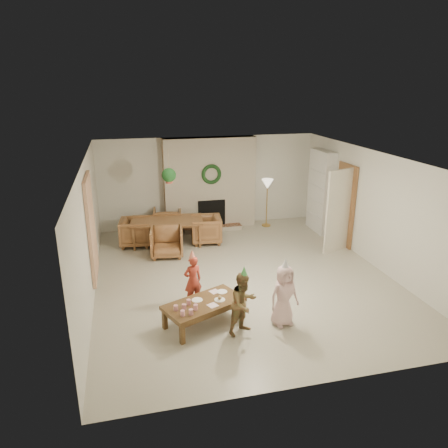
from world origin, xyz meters
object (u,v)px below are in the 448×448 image
object	(u,v)px
dining_chair_far	(168,221)
child_red	(193,280)
dining_chair_left	(136,232)
child_plaid	(244,303)
coffee_table_top	(204,304)
dining_chair_near	(167,242)
dining_chair_right	(206,229)
child_pink	(284,295)
dining_table	(167,232)

from	to	relation	value
dining_chair_far	child_red	distance (m)	3.94
dining_chair_left	child_plaid	xyz separation A→B (m)	(1.53, -4.38, 0.18)
dining_chair_left	coffee_table_top	xyz separation A→B (m)	(0.96, -3.97, 0.03)
dining_chair_far	coffee_table_top	bearing A→B (deg)	98.06
coffee_table_top	child_plaid	size ratio (longest dim) A/B	1.26
dining_chair_near	child_plaid	world-z (taller)	child_plaid
dining_chair_near	dining_chair_right	distance (m)	1.25
dining_chair_left	child_pink	distance (m)	4.85
dining_chair_right	coffee_table_top	xyz separation A→B (m)	(-0.79, -3.76, 0.03)
dining_chair_far	coffee_table_top	xyz separation A→B (m)	(0.09, -4.65, 0.03)
dining_table	child_red	xyz separation A→B (m)	(0.12, -3.17, 0.16)
dining_table	dining_chair_near	size ratio (longest dim) A/B	2.34
dining_chair_left	child_pink	xyz separation A→B (m)	(2.25, -4.29, 0.19)
dining_chair_far	coffee_table_top	world-z (taller)	dining_chair_far
dining_table	dining_chair_right	world-z (taller)	dining_chair_right
dining_chair_near	dining_chair_left	world-z (taller)	same
dining_chair_far	child_plaid	size ratio (longest dim) A/B	0.72
dining_chair_near	dining_chair_far	bearing A→B (deg)	90.00
dining_table	dining_chair_right	xyz separation A→B (m)	(0.97, -0.12, 0.03)
dining_table	dining_chair_far	xyz separation A→B (m)	(0.09, 0.77, 0.03)
dining_chair_left	child_plaid	world-z (taller)	child_plaid
dining_table	dining_chair_far	distance (m)	0.78
dining_chair_left	child_pink	world-z (taller)	child_pink
dining_chair_near	dining_chair_left	xyz separation A→B (m)	(-0.68, 0.87, 0.00)
dining_chair_far	child_plaid	distance (m)	5.10
coffee_table_top	dining_chair_far	bearing A→B (deg)	67.15
child_pink	dining_chair_near	bearing A→B (deg)	102.75
dining_chair_right	child_red	size ratio (longest dim) A/B	0.80
dining_chair_left	dining_chair_right	size ratio (longest dim) A/B	1.00
dining_table	child_red	distance (m)	3.17
dining_chair_far	child_red	xyz separation A→B (m)	(0.02, -3.94, 0.13)
child_plaid	coffee_table_top	bearing A→B (deg)	118.60
dining_chair_far	dining_chair_right	size ratio (longest dim) A/B	1.00
dining_chair_right	coffee_table_top	size ratio (longest dim) A/B	0.57
dining_table	coffee_table_top	size ratio (longest dim) A/B	1.33
child_red	child_plaid	bearing A→B (deg)	105.04
dining_chair_right	coffee_table_top	bearing A→B (deg)	-4.80
dining_table	dining_chair_right	size ratio (longest dim) A/B	2.34
dining_chair_far	dining_chair_left	size ratio (longest dim) A/B	1.00
child_pink	child_plaid	bearing A→B (deg)	174.71
dining_chair_left	dining_chair_far	bearing A→B (deg)	-45.00
dining_chair_left	child_red	world-z (taller)	child_red
dining_chair_far	child_pink	bearing A→B (deg)	112.54
dining_table	child_plaid	bearing A→B (deg)	-72.99
dining_table	child_plaid	size ratio (longest dim) A/B	1.68
dining_table	child_pink	distance (m)	4.45
child_red	dining_chair_left	bearing A→B (deg)	-89.50
coffee_table_top	child_red	xyz separation A→B (m)	(-0.06, 0.71, 0.10)
child_pink	dining_chair_right	bearing A→B (deg)	85.20
child_red	dining_chair_near	bearing A→B (deg)	-99.70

